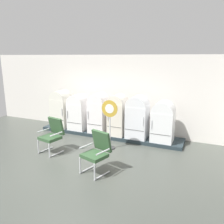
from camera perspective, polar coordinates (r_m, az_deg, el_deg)
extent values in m
cube|color=#424640|center=(6.28, -12.66, -14.39)|extent=(12.00, 10.00, 0.05)
cube|color=silver|center=(8.86, 0.90, 4.53)|extent=(11.76, 0.12, 2.97)
cube|color=#47443F|center=(8.75, 0.92, 11.88)|extent=(11.76, 0.07, 0.06)
cube|color=#232F35|center=(8.64, -0.78, -5.43)|extent=(5.46, 0.95, 0.12)
cube|color=silver|center=(9.39, -12.47, -0.19)|extent=(0.67, 0.68, 1.14)
cylinder|color=silver|center=(9.27, -12.65, 3.22)|extent=(0.67, 0.67, 0.67)
cube|color=#383838|center=(9.17, -13.67, -1.91)|extent=(0.61, 0.01, 0.01)
cylinder|color=silver|center=(8.92, -12.43, -0.02)|extent=(0.02, 0.02, 0.28)
cube|color=white|center=(8.97, -8.32, -1.01)|extent=(0.68, 0.70, 1.03)
cylinder|color=white|center=(8.86, -8.43, 2.21)|extent=(0.68, 0.68, 0.68)
cube|color=#383838|center=(8.74, -9.49, -2.72)|extent=(0.63, 0.01, 0.01)
cylinder|color=silver|center=(8.80, -11.14, -0.59)|extent=(0.02, 0.02, 0.28)
cube|color=white|center=(8.54, -3.34, -1.23)|extent=(0.63, 0.70, 1.15)
cylinder|color=white|center=(8.41, -3.40, 2.56)|extent=(0.63, 0.68, 0.63)
cube|color=#383838|center=(8.30, -4.43, -3.18)|extent=(0.58, 0.01, 0.01)
cylinder|color=silver|center=(8.31, -6.06, -0.71)|extent=(0.02, 0.02, 0.28)
cube|color=silver|center=(8.20, 1.40, -1.74)|extent=(0.58, 0.64, 1.18)
cylinder|color=silver|center=(8.06, 1.43, 2.30)|extent=(0.58, 0.63, 0.58)
cube|color=#383838|center=(7.97, 0.51, -3.78)|extent=(0.54, 0.01, 0.01)
cylinder|color=silver|center=(7.95, -1.06, -1.17)|extent=(0.02, 0.02, 0.28)
cube|color=white|center=(7.94, 6.32, -2.52)|extent=(0.72, 0.59, 1.13)
cylinder|color=white|center=(7.80, 6.43, 1.46)|extent=(0.72, 0.58, 0.72)
cube|color=#383838|center=(7.73, 5.61, -4.54)|extent=(0.66, 0.01, 0.01)
cylinder|color=silver|center=(7.54, 7.81, -2.39)|extent=(0.02, 0.02, 0.28)
cube|color=white|center=(7.77, 12.55, -3.61)|extent=(0.71, 0.62, 1.01)
cylinder|color=white|center=(7.63, 12.75, 0.01)|extent=(0.71, 0.60, 0.71)
cube|color=#383838|center=(7.53, 12.01, -5.59)|extent=(0.66, 0.01, 0.01)
cylinder|color=silver|center=(7.49, 9.88, -3.17)|extent=(0.02, 0.02, 0.28)
cylinder|color=silver|center=(7.60, -16.29, -9.11)|extent=(0.15, 0.55, 0.04)
cylinder|color=silver|center=(7.38, -17.97, -8.20)|extent=(0.05, 0.05, 0.42)
cylinder|color=silver|center=(7.23, -13.69, -10.15)|extent=(0.15, 0.55, 0.04)
cylinder|color=silver|center=(7.00, -15.39, -9.22)|extent=(0.05, 0.05, 0.42)
cube|color=#2F4E2E|center=(7.25, -15.25, -6.27)|extent=(0.64, 0.60, 0.09)
cube|color=#2F4E2E|center=(7.31, -13.76, -3.39)|extent=(0.58, 0.29, 0.54)
cylinder|color=silver|center=(7.41, -16.81, -4.42)|extent=(0.13, 0.45, 0.04)
cylinder|color=silver|center=(6.97, -13.79, -5.36)|extent=(0.13, 0.45, 0.04)
cylinder|color=silver|center=(6.20, -6.08, -14.02)|extent=(0.20, 0.54, 0.04)
cylinder|color=silver|center=(5.95, -7.98, -13.08)|extent=(0.05, 0.05, 0.42)
cylinder|color=silver|center=(5.88, -2.50, -15.59)|extent=(0.20, 0.54, 0.04)
cylinder|color=silver|center=(5.62, -4.37, -14.70)|extent=(0.05, 0.05, 0.42)
cube|color=#2F4E2E|center=(5.83, -4.43, -10.81)|extent=(0.67, 0.64, 0.09)
cube|color=#2F4E2E|center=(5.89, -2.60, -7.20)|extent=(0.58, 0.33, 0.54)
cylinder|color=silver|center=(5.95, -6.50, -8.39)|extent=(0.17, 0.45, 0.04)
cylinder|color=silver|center=(5.57, -2.27, -9.92)|extent=(0.17, 0.45, 0.04)
cylinder|color=#2D2D30|center=(7.48, -0.50, -8.95)|extent=(0.32, 0.32, 0.03)
cylinder|color=silver|center=(7.25, -0.51, -4.11)|extent=(0.04, 0.04, 1.30)
cylinder|color=#B58F2B|center=(7.05, -0.62, 0.85)|extent=(0.53, 0.02, 0.53)
cylinder|color=white|center=(7.04, -0.66, 0.83)|extent=(0.29, 0.00, 0.29)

